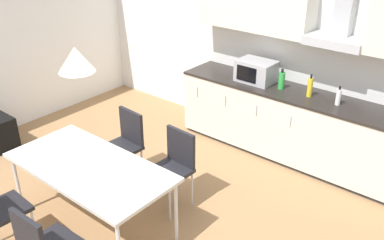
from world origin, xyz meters
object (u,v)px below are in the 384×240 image
(bottle_yellow, at_px, (310,87))
(bottle_white, at_px, (338,97))
(dining_table, at_px, (90,169))
(bottle_green, at_px, (282,80))
(chair_far_right, at_px, (175,162))
(chair_far_left, at_px, (125,140))
(microwave, at_px, (256,71))
(pendant_lamp, at_px, (76,60))

(bottle_yellow, distance_m, bottle_white, 0.36)
(dining_table, bearing_deg, bottle_white, 59.99)
(bottle_yellow, bearing_deg, bottle_green, 179.36)
(bottle_green, xyz_separation_m, bottle_yellow, (0.38, -0.00, 0.01))
(dining_table, bearing_deg, chair_far_right, 64.23)
(bottle_yellow, distance_m, dining_table, 2.73)
(bottle_green, relative_size, chair_far_left, 0.30)
(microwave, bearing_deg, bottle_white, -1.85)
(chair_far_left, distance_m, pendant_lamp, 1.54)
(bottle_yellow, bearing_deg, microwave, 178.51)
(bottle_white, bearing_deg, dining_table, -120.01)
(chair_far_right, bearing_deg, dining_table, -115.77)
(microwave, distance_m, bottle_yellow, 0.76)
(bottle_white, height_order, chair_far_right, bottle_white)
(pendant_lamp, bearing_deg, chair_far_right, 64.23)
(microwave, bearing_deg, dining_table, -96.89)
(bottle_yellow, distance_m, chair_far_left, 2.28)
(bottle_white, xyz_separation_m, pendant_lamp, (-1.43, -2.47, 0.78))
(chair_far_right, bearing_deg, bottle_green, 80.02)
(chair_far_left, height_order, pendant_lamp, pendant_lamp)
(pendant_lamp, bearing_deg, bottle_white, 59.99)
(bottle_yellow, bearing_deg, chair_far_left, -130.53)
(bottle_yellow, xyz_separation_m, bottle_white, (0.36, -0.02, -0.02))
(bottle_yellow, bearing_deg, bottle_white, -2.60)
(bottle_green, xyz_separation_m, pendant_lamp, (-0.68, -2.49, 0.77))
(microwave, bearing_deg, pendant_lamp, -96.89)
(microwave, xyz_separation_m, chair_far_right, (0.08, -1.71, -0.52))
(microwave, distance_m, dining_table, 2.55)
(microwave, height_order, dining_table, microwave)
(dining_table, bearing_deg, bottle_green, 74.65)
(bottle_white, bearing_deg, bottle_green, 178.41)
(bottle_yellow, distance_m, chair_far_right, 1.89)
(bottle_green, distance_m, chair_far_left, 2.06)
(bottle_yellow, height_order, chair_far_left, bottle_yellow)
(bottle_green, xyz_separation_m, chair_far_left, (-1.06, -1.69, -0.49))
(bottle_green, distance_m, bottle_white, 0.74)
(bottle_white, bearing_deg, pendant_lamp, -120.01)
(microwave, height_order, bottle_white, microwave)
(bottle_white, xyz_separation_m, chair_far_left, (-1.80, -1.67, -0.48))
(bottle_white, relative_size, dining_table, 0.13)
(bottle_green, relative_size, bottle_yellow, 0.93)
(microwave, relative_size, bottle_green, 1.84)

